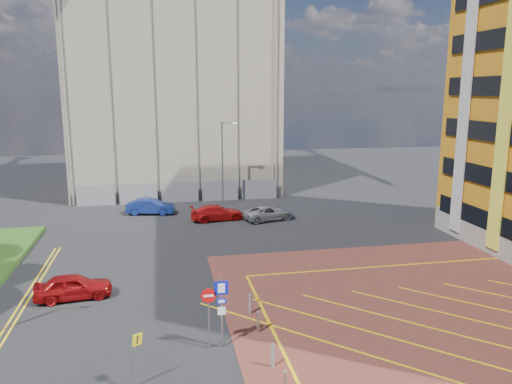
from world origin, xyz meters
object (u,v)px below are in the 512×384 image
object	(u,v)px
sign_cluster	(217,306)
car_red_left	(73,287)
warning_sign	(134,354)
car_silver_back	(269,213)
lamp_back	(223,160)
car_red_back	(217,213)
car_blue_back	(150,206)

from	to	relation	value
sign_cluster	car_red_left	bearing A→B (deg)	136.24
warning_sign	car_silver_back	distance (m)	25.22
car_silver_back	lamp_back	bearing A→B (deg)	11.09
warning_sign	car_red_left	world-z (taller)	warning_sign
car_red_left	lamp_back	bearing A→B (deg)	-34.49
car_red_back	car_red_left	bearing A→B (deg)	139.48
lamp_back	sign_cluster	world-z (taller)	lamp_back
car_red_left	car_red_back	xyz separation A→B (m)	(9.42, 14.78, -0.03)
lamp_back	car_red_left	size ratio (longest dim) A/B	2.01
car_blue_back	car_silver_back	xyz separation A→B (m)	(9.94, -4.03, -0.08)
lamp_back	warning_sign	distance (m)	30.43
lamp_back	car_blue_back	world-z (taller)	lamp_back
lamp_back	car_red_back	bearing A→B (deg)	-103.10
car_silver_back	warning_sign	bearing A→B (deg)	141.79
lamp_back	car_red_back	size ratio (longest dim) A/B	1.78
sign_cluster	car_red_left	distance (m)	9.69
car_red_left	car_red_back	distance (m)	17.52
warning_sign	car_red_back	xyz separation A→B (m)	(5.83, 23.84, -0.78)
car_red_back	car_blue_back	bearing A→B (deg)	51.84
car_blue_back	car_silver_back	size ratio (longest dim) A/B	0.96
lamp_back	warning_sign	world-z (taller)	lamp_back
warning_sign	car_red_left	xyz separation A→B (m)	(-3.58, 9.06, -0.75)
sign_cluster	lamp_back	bearing A→B (deg)	82.03
sign_cluster	car_blue_back	world-z (taller)	sign_cluster
sign_cluster	car_red_back	world-z (taller)	sign_cluster
lamp_back	car_blue_back	bearing A→B (deg)	-161.27
car_red_left	car_red_back	size ratio (longest dim) A/B	0.89
sign_cluster	car_blue_back	xyz separation A→B (m)	(-3.12, 24.67, -1.26)
sign_cluster	car_silver_back	distance (m)	21.78
lamp_back	warning_sign	xyz separation A→B (m)	(-7.13, -29.44, -2.93)
car_blue_back	car_red_back	distance (m)	6.48
car_blue_back	car_silver_back	bearing A→B (deg)	-101.87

